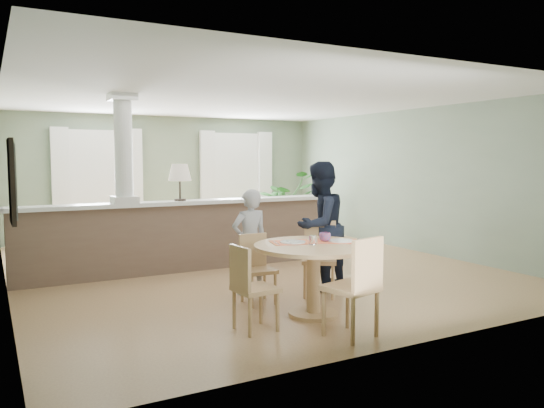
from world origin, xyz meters
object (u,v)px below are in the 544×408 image
chair_near (357,283)px  child_person (250,242)px  houseplant (286,204)px  chair_far_boy (256,265)px  sofa (206,231)px  chair_far_man (320,254)px  man_person (319,226)px  chair_side (250,284)px  dining_table (314,259)px

chair_near → child_person: bearing=-98.8°
houseplant → chair_far_boy: houseplant is taller
chair_far_boy → sofa: bearing=81.8°
chair_far_man → child_person: child_person is taller
chair_near → man_person: 1.99m
sofa → chair_side: 4.51m
child_person → man_person: man_person is taller
dining_table → chair_near: bearing=-93.2°
sofa → child_person: bearing=-88.6°
dining_table → chair_side: 0.90m
dining_table → child_person: size_ratio=0.97×
chair_far_man → chair_side: size_ratio=1.07×
dining_table → chair_far_boy: bearing=111.6°
chair_far_boy → man_person: (1.03, 0.16, 0.40)m
chair_side → chair_near: bearing=-134.4°
chair_far_man → chair_near: bearing=-76.0°
child_person → chair_far_man: bearing=149.7°
chair_far_boy → chair_far_man: 0.89m
houseplant → chair_near: bearing=-114.1°
chair_far_boy → chair_far_man: bearing=-1.1°
dining_table → chair_far_man: (0.57, 0.74, -0.12)m
man_person → child_person: bearing=-34.6°
chair_near → houseplant: bearing=-127.9°
chair_near → chair_side: (-0.83, 0.69, -0.07)m
houseplant → chair_near: 6.88m
dining_table → houseplant: bearing=63.0°
houseplant → dining_table: 6.09m
chair_far_man → dining_table: bearing=-92.3°
chair_near → dining_table: bearing=-107.0°
sofa → dining_table: dining_table is taller
chair_far_man → sofa: bearing=129.0°
houseplant → dining_table: bearing=-117.0°
houseplant → man_person: bearing=-114.7°
chair_far_boy → child_person: size_ratio=0.61×
dining_table → man_person: (0.71, 0.96, 0.22)m
chair_side → man_person: bearing=-59.3°
sofa → man_person: bearing=-71.4°
man_person → dining_table: bearing=31.8°
sofa → chair_side: size_ratio=3.28×
houseplant → dining_table: houseplant is taller
chair_far_boy → chair_side: bearing=-117.3°
dining_table → chair_far_man: size_ratio=1.40×
sofa → child_person: child_person is taller
chair_far_boy → man_person: man_person is taller
dining_table → man_person: bearing=53.6°
chair_far_man → chair_far_boy: bearing=-148.8°
chair_far_boy → chair_near: 1.68m
sofa → chair_far_boy: (-0.66, -3.38, 0.04)m
houseplant → chair_far_boy: (-3.08, -4.62, -0.28)m
man_person → sofa: bearing=-105.2°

